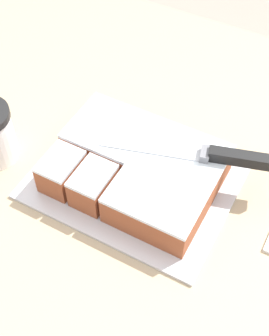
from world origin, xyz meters
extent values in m
cube|color=tan|center=(0.00, 0.00, 0.46)|extent=(1.40, 1.10, 0.92)
cube|color=silver|center=(-0.02, -0.01, 0.93)|extent=(0.37, 0.29, 0.01)
cube|color=#994C2D|center=(-0.02, 0.03, 0.96)|extent=(0.30, 0.13, 0.06)
cube|color=white|center=(-0.02, 0.03, 0.99)|extent=(0.30, 0.13, 0.01)
cube|color=#994C2D|center=(0.05, -0.08, 0.96)|extent=(0.16, 0.09, 0.06)
cube|color=white|center=(0.05, -0.08, 0.99)|extent=(0.16, 0.09, 0.01)
cube|color=#994C2D|center=(-0.13, -0.08, 0.96)|extent=(0.06, 0.08, 0.06)
cube|color=white|center=(-0.13, -0.08, 0.99)|extent=(0.06, 0.08, 0.01)
cube|color=#994C2D|center=(-0.07, -0.08, 0.96)|extent=(0.06, 0.08, 0.06)
cube|color=white|center=(-0.07, -0.08, 0.99)|extent=(0.06, 0.08, 0.01)
cube|color=silver|center=(0.00, 0.02, 1.00)|extent=(0.19, 0.08, 0.00)
cube|color=slate|center=(0.09, 0.05, 1.00)|extent=(0.02, 0.04, 0.02)
cube|color=black|center=(0.15, 0.07, 1.01)|extent=(0.13, 0.06, 0.02)
camera|label=1|loc=(0.24, -0.48, 1.62)|focal=50.00mm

